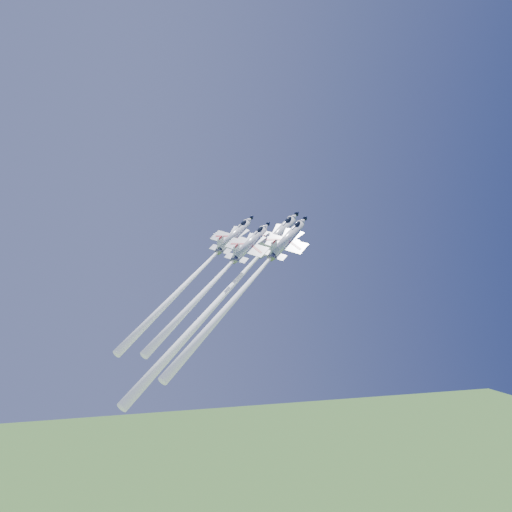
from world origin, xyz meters
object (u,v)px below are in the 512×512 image
object	(u,v)px
jet_left	(197,272)
jet_slot	(218,277)
jet_lead	(230,288)
jet_right	(249,282)

from	to	relation	value
jet_left	jet_slot	size ratio (longest dim) A/B	1.12
jet_lead	jet_slot	bearing A→B (deg)	-88.40
jet_right	jet_lead	bearing A→B (deg)	158.56
jet_right	jet_slot	distance (m)	5.97
jet_lead	jet_left	bearing A→B (deg)	-179.57
jet_slot	jet_right	bearing A→B (deg)	24.49
jet_lead	jet_slot	distance (m)	5.08
jet_left	jet_right	bearing A→B (deg)	-9.09
jet_lead	jet_left	xyz separation A→B (m)	(-5.42, 5.37, 2.99)
jet_right	jet_slot	bearing A→B (deg)	-155.51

